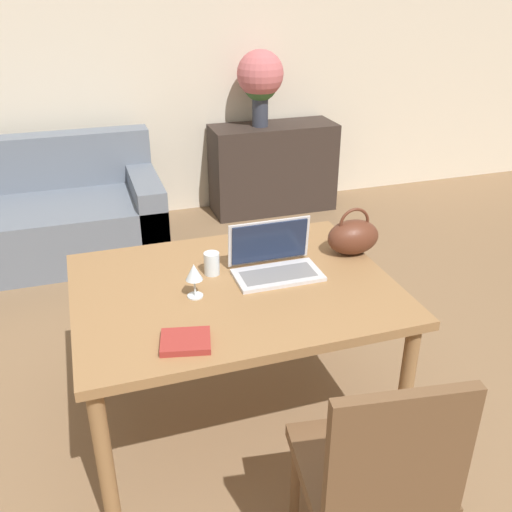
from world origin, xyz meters
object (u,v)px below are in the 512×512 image
(couch, at_px, (21,221))
(drinking_glass, at_px, (212,263))
(wine_glass, at_px, (194,274))
(laptop, at_px, (274,259))
(handbag, at_px, (353,236))
(chair, at_px, (377,471))
(flower_vase, at_px, (260,79))

(couch, distance_m, drinking_glass, 2.29)
(couch, relative_size, wine_glass, 13.67)
(laptop, xyz_separation_m, drinking_glass, (-0.26, 0.06, -0.01))
(handbag, bearing_deg, chair, -111.65)
(couch, bearing_deg, chair, -68.54)
(couch, distance_m, flower_vase, 2.14)
(chair, bearing_deg, flower_vase, 85.55)
(chair, relative_size, laptop, 2.51)
(handbag, bearing_deg, couch, 128.41)
(chair, xyz_separation_m, wine_glass, (-0.37, 0.86, 0.31))
(drinking_glass, xyz_separation_m, flower_vase, (0.99, 2.35, 0.35))
(couch, height_order, laptop, laptop)
(flower_vase, bearing_deg, laptop, -106.91)
(couch, xyz_separation_m, handbag, (1.61, -2.03, 0.53))
(drinking_glass, height_order, flower_vase, flower_vase)
(handbag, height_order, flower_vase, flower_vase)
(drinking_glass, bearing_deg, laptop, -12.97)
(laptop, relative_size, handbag, 1.51)
(wine_glass, bearing_deg, flower_vase, 66.30)
(flower_vase, bearing_deg, couch, -170.47)
(handbag, xyz_separation_m, flower_vase, (0.33, 2.35, 0.32))
(chair, height_order, couch, chair)
(flower_vase, bearing_deg, drinking_glass, -112.92)
(wine_glass, relative_size, handbag, 0.60)
(drinking_glass, bearing_deg, wine_glass, -123.56)
(chair, height_order, handbag, handbag)
(couch, bearing_deg, drinking_glass, -65.11)
(wine_glass, bearing_deg, couch, 110.69)
(couch, distance_m, laptop, 2.46)
(couch, relative_size, laptop, 5.40)
(handbag, bearing_deg, drinking_glass, 179.92)
(laptop, height_order, drinking_glass, laptop)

